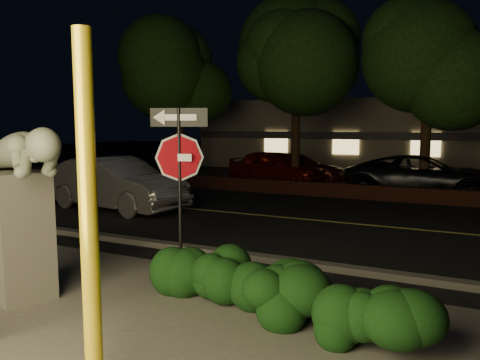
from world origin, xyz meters
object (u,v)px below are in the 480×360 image
Objects in this scene: parked_car_darkred at (298,168)px; parked_car_red at (276,167)px; sculpture at (20,195)px; signpost at (179,158)px; yellow_pole_right at (89,218)px; silver_sedan at (115,184)px; parked_car_dark at (423,176)px.

parked_car_red is at bearing 136.19° from parked_car_darkred.
signpost is at bearing 73.99° from sculpture.
yellow_pole_right reaches higher than silver_sedan.
signpost is 12.79m from parked_car_red.
sculpture is 0.53× the size of silver_sedan.
silver_sedan reaches higher than parked_car_darkred.
silver_sedan is at bearing 175.78° from parked_car_red.
parked_car_dark is (6.04, -1.02, -0.00)m from parked_car_red.
yellow_pole_right is 16.98m from parked_car_darkred.
yellow_pole_right is 14.82m from parked_car_dark.
parked_car_darkred is at bearing 70.59° from parked_car_dark.
yellow_pole_right is 3.56m from signpost.
parked_car_red is at bearing 85.00° from signpost.
silver_sedan is 0.90× the size of parked_car_dark.
signpost is at bearing -175.60° from parked_car_darkred.
yellow_pole_right is at bearing -6.77° from sculpture.
yellow_pole_right is 0.79× the size of parked_car_red.
signpost is 1.12× the size of sculpture.
parked_car_red is 0.99× the size of parked_car_darkred.
yellow_pole_right is 3.00m from sculpture.
yellow_pole_right reaches higher than parked_car_dark.
parked_car_red reaches higher than parked_car_darkred.
parked_car_darkred is (-0.90, 15.17, -0.93)m from sculpture.
yellow_pole_right is 16.29m from parked_car_red.
sculpture is 0.48× the size of parked_car_dark.
sculpture reaches higher than parked_car_darkred.
parked_car_darkred is (2.90, 8.72, -0.15)m from silver_sedan.
parked_car_darkred is 0.83× the size of parked_car_dark.
silver_sedan is at bearing 129.43° from yellow_pole_right.
signpost is 13.50m from parked_car_darkred.
sculpture is (-1.47, -1.95, -0.46)m from signpost.
sculpture is at bearing -140.98° from silver_sedan.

